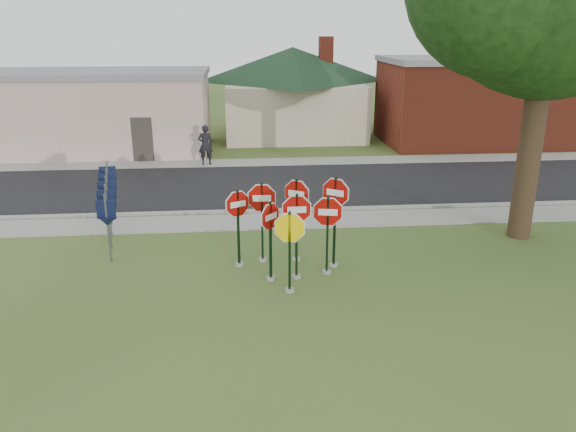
{
  "coord_description": "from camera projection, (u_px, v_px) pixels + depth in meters",
  "views": [
    {
      "loc": [
        -1.27,
        -12.56,
        6.32
      ],
      "look_at": [
        -0.01,
        2.0,
        1.39
      ],
      "focal_mm": 35.0,
      "sensor_mm": 36.0,
      "label": 1
    }
  ],
  "objects": [
    {
      "name": "building_house",
      "position": [
        293.0,
        74.0,
        33.75
      ],
      "size": [
        11.6,
        11.6,
        6.2
      ],
      "color": "beige",
      "rests_on": "ground"
    },
    {
      "name": "pedestrian",
      "position": [
        205.0,
        145.0,
        26.64
      ],
      "size": [
        0.76,
        0.57,
        1.91
      ],
      "primitive_type": "imported",
      "rotation": [
        0.0,
        0.0,
        3.31
      ],
      "color": "black",
      "rests_on": "sidewalk_far"
    },
    {
      "name": "stop_sign_back_left",
      "position": [
        262.0,
        211.0,
        15.5
      ],
      "size": [
        1.1,
        0.24,
        2.42
      ],
      "color": "gray",
      "rests_on": "ground"
    },
    {
      "name": "road",
      "position": [
        272.0,
        186.0,
        23.42
      ],
      "size": [
        60.0,
        7.0,
        0.04
      ],
      "primitive_type": "cube",
      "color": "black",
      "rests_on": "ground"
    },
    {
      "name": "building_stucco",
      "position": [
        92.0,
        110.0,
        29.55
      ],
      "size": [
        12.2,
        6.2,
        4.2
      ],
      "color": "beige",
      "rests_on": "ground"
    },
    {
      "name": "stop_sign_center",
      "position": [
        297.0,
        225.0,
        14.43
      ],
      "size": [
        1.05,
        0.24,
        2.43
      ],
      "color": "gray",
      "rests_on": "ground"
    },
    {
      "name": "sidewalk_far",
      "position": [
        266.0,
        162.0,
        27.47
      ],
      "size": [
        60.0,
        1.6,
        0.06
      ],
      "primitive_type": "cube",
      "color": "gray",
      "rests_on": "ground"
    },
    {
      "name": "stop_sign_far_left",
      "position": [
        238.0,
        219.0,
        15.21
      ],
      "size": [
        0.88,
        0.5,
        2.31
      ],
      "color": "gray",
      "rests_on": "ground"
    },
    {
      "name": "stop_sign_yellow",
      "position": [
        290.0,
        242.0,
        13.7
      ],
      "size": [
        1.05,
        0.24,
        2.23
      ],
      "color": "gray",
      "rests_on": "ground"
    },
    {
      "name": "bg_tree_right",
      "position": [
        576.0,
        38.0,
        38.54
      ],
      "size": [
        5.6,
        5.6,
        8.4
      ],
      "color": "black",
      "rests_on": "ground"
    },
    {
      "name": "building_brick",
      "position": [
        474.0,
        100.0,
        31.66
      ],
      "size": [
        10.2,
        6.2,
        4.75
      ],
      "color": "maroon",
      "rests_on": "ground"
    },
    {
      "name": "stop_sign_left",
      "position": [
        270.0,
        232.0,
        14.35
      ],
      "size": [
        0.66,
        0.73,
        2.25
      ],
      "color": "gray",
      "rests_on": "ground"
    },
    {
      "name": "sidewalk_near",
      "position": [
        279.0,
        221.0,
        19.16
      ],
      "size": [
        60.0,
        1.6,
        0.06
      ],
      "primitive_type": "cube",
      "color": "gray",
      "rests_on": "ground"
    },
    {
      "name": "stop_sign_far_right",
      "position": [
        335.0,
        209.0,
        15.09
      ],
      "size": [
        0.89,
        0.63,
        2.68
      ],
      "color": "gray",
      "rests_on": "ground"
    },
    {
      "name": "route_sign_row",
      "position": [
        108.0,
        200.0,
        17.4
      ],
      "size": [
        1.43,
        4.63,
        2.0
      ],
      "color": "#59595E",
      "rests_on": "ground"
    },
    {
      "name": "stop_sign_back_right",
      "position": [
        297.0,
        209.0,
        15.53
      ],
      "size": [
        0.89,
        0.57,
        2.51
      ],
      "color": "gray",
      "rests_on": "ground"
    },
    {
      "name": "stop_sign_right",
      "position": [
        328.0,
        225.0,
        14.74
      ],
      "size": [
        1.08,
        0.24,
        2.29
      ],
      "color": "gray",
      "rests_on": "ground"
    },
    {
      "name": "curb",
      "position": [
        277.0,
        211.0,
        20.1
      ],
      "size": [
        60.0,
        0.2,
        0.14
      ],
      "primitive_type": "cube",
      "color": "gray",
      "rests_on": "ground"
    },
    {
      "name": "ground",
      "position": [
        295.0,
        294.0,
        13.98
      ],
      "size": [
        120.0,
        120.0,
        0.0
      ],
      "primitive_type": "plane",
      "color": "#345620",
      "rests_on": "ground"
    }
  ]
}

